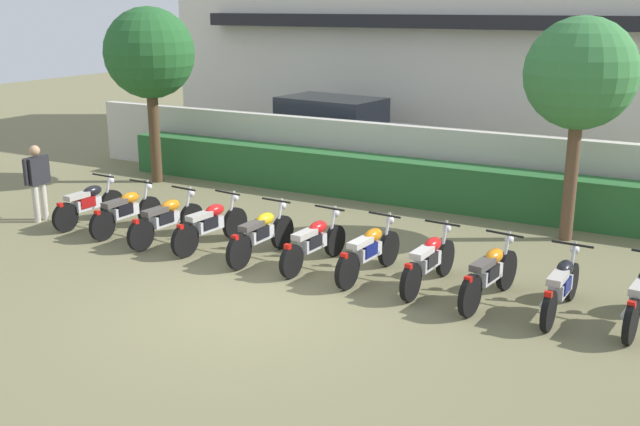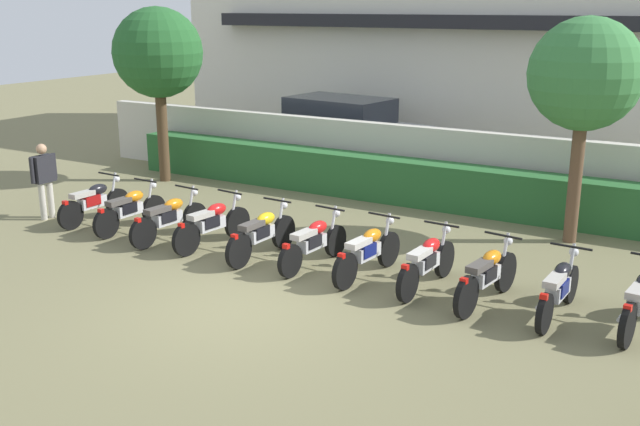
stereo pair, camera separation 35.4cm
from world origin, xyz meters
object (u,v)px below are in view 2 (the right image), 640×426
object	(u,v)px
motorcycle_in_row_4	(261,233)
motorcycle_in_row_1	(130,209)
motorcycle_in_row_8	(487,275)
motorcycle_in_row_3	(212,223)
tree_near_inspector	(158,54)
motorcycle_in_row_6	(367,251)
motorcycle_in_row_0	(94,202)
motorcycle_in_row_5	(313,242)
motorcycle_in_row_9	(559,288)
tree_far_side	(585,76)
inspector_person	(44,175)
motorcycle_in_row_2	(169,218)
parked_car	(344,133)
motorcycle_in_row_7	(427,262)

from	to	relation	value
motorcycle_in_row_4	motorcycle_in_row_1	bearing A→B (deg)	92.21
motorcycle_in_row_8	motorcycle_in_row_3	bearing A→B (deg)	96.91
tree_near_inspector	motorcycle_in_row_6	bearing A→B (deg)	-25.49
motorcycle_in_row_0	motorcycle_in_row_6	bearing A→B (deg)	-87.03
motorcycle_in_row_0	motorcycle_in_row_3	xyz separation A→B (m)	(3.07, -0.03, 0.01)
motorcycle_in_row_5	motorcycle_in_row_9	bearing A→B (deg)	-85.78
motorcycle_in_row_3	motorcycle_in_row_4	size ratio (longest dim) A/B	1.00
motorcycle_in_row_6	motorcycle_in_row_9	xyz separation A→B (m)	(3.07, -0.07, -0.01)
tree_far_side	motorcycle_in_row_9	bearing A→B (deg)	-80.57
motorcycle_in_row_3	motorcycle_in_row_9	bearing A→B (deg)	-83.30
motorcycle_in_row_1	motorcycle_in_row_4	bearing A→B (deg)	-87.26
motorcycle_in_row_6	tree_far_side	bearing A→B (deg)	-28.25
tree_near_inspector	inspector_person	bearing A→B (deg)	-86.64
motorcycle_in_row_2	inspector_person	size ratio (longest dim) A/B	1.20
motorcycle_in_row_2	motorcycle_in_row_5	xyz separation A→B (m)	(3.09, 0.12, -0.01)
motorcycle_in_row_6	motorcycle_in_row_4	bearing A→B (deg)	97.92
inspector_person	parked_car	bearing A→B (deg)	68.98
tree_near_inspector	motorcycle_in_row_3	size ratio (longest dim) A/B	2.24
motorcycle_in_row_1	motorcycle_in_row_7	xyz separation A→B (m)	(6.24, 0.05, 0.00)
motorcycle_in_row_0	motorcycle_in_row_4	xyz separation A→B (m)	(4.21, -0.09, 0.01)
motorcycle_in_row_2	motorcycle_in_row_8	distance (m)	6.16
tree_near_inspector	motorcycle_in_row_5	bearing A→B (deg)	-28.86
motorcycle_in_row_0	inspector_person	xyz separation A→B (m)	(-1.07, -0.29, 0.48)
parked_car	motorcycle_in_row_4	size ratio (longest dim) A/B	2.46
motorcycle_in_row_2	motorcycle_in_row_0	bearing A→B (deg)	92.28
motorcycle_in_row_3	motorcycle_in_row_4	bearing A→B (deg)	-85.63
motorcycle_in_row_6	inspector_person	bearing A→B (deg)	98.02
parked_car	tree_near_inspector	xyz separation A→B (m)	(-3.14, -3.72, 2.22)
tree_near_inspector	motorcycle_in_row_2	size ratio (longest dim) A/B	2.26
tree_near_inspector	parked_car	bearing A→B (deg)	49.81
tree_far_side	motorcycle_in_row_5	bearing A→B (deg)	-133.98
motorcycle_in_row_3	motorcycle_in_row_6	xyz separation A→B (m)	(3.18, 0.02, -0.00)
motorcycle_in_row_7	inspector_person	world-z (taller)	inspector_person
motorcycle_in_row_0	motorcycle_in_row_4	distance (m)	4.21
motorcycle_in_row_4	inspector_person	distance (m)	5.30
motorcycle_in_row_8	motorcycle_in_row_0	bearing A→B (deg)	97.09
motorcycle_in_row_3	motorcycle_in_row_6	bearing A→B (deg)	-82.51
parked_car	motorcycle_in_row_9	xyz separation A→B (m)	(7.47, -7.39, -0.50)
motorcycle_in_row_6	inspector_person	world-z (taller)	inspector_person
motorcycle_in_row_1	motorcycle_in_row_5	world-z (taller)	motorcycle_in_row_1
motorcycle_in_row_0	motorcycle_in_row_8	xyz separation A→B (m)	(8.29, -0.13, 0.01)
parked_car	inspector_person	world-z (taller)	parked_car
parked_car	motorcycle_in_row_4	distance (m)	7.77
motorcycle_in_row_1	motorcycle_in_row_3	xyz separation A→B (m)	(2.03, 0.02, 0.01)
tree_near_inspector	motorcycle_in_row_1	size ratio (longest dim) A/B	2.35
parked_car	motorcycle_in_row_6	distance (m)	8.56
motorcycle_in_row_3	inspector_person	xyz separation A→B (m)	(-4.14, -0.26, 0.48)
parked_car	motorcycle_in_row_8	world-z (taller)	parked_car
motorcycle_in_row_2	motorcycle_in_row_5	bearing A→B (deg)	-81.85
parked_car	inspector_person	size ratio (longest dim) A/B	2.97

